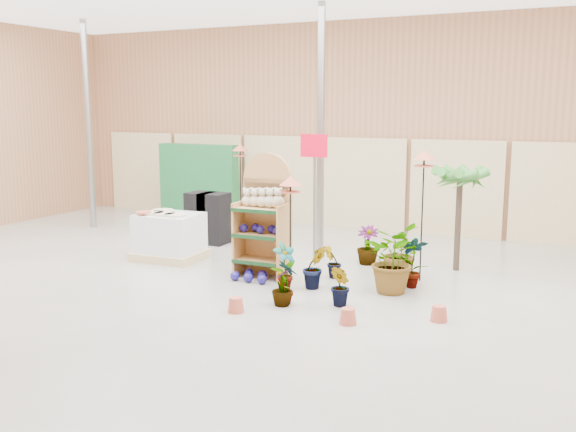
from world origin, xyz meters
name	(u,v)px	position (x,y,z in m)	size (l,w,h in m)	color
room	(252,139)	(0.00, 0.91, 2.21)	(15.20, 12.10, 4.70)	gray
display_shelf	(265,220)	(-0.12, 1.54, 0.90)	(0.84, 0.55, 1.96)	#AB7C47
teddy_bears	(264,199)	(-0.09, 1.45, 1.25)	(0.73, 0.20, 0.32)	#C1B79E
gazing_balls_shelf	(262,229)	(-0.12, 1.42, 0.77)	(0.72, 0.25, 0.14)	navy
gazing_balls_floor	(251,276)	(-0.15, 1.12, 0.07)	(0.63, 0.39, 0.15)	navy
pallet_stack	(170,236)	(-2.16, 1.77, 0.41)	(1.19, 1.01, 0.85)	tan
charcoal_planters	(208,218)	(-2.28, 3.21, 0.50)	(0.80, 0.50, 1.00)	black
trellis_stock	(199,183)	(-3.80, 5.20, 0.90)	(2.00, 0.30, 1.80)	#1A6131
offer_sign	(314,170)	(0.10, 2.98, 1.57)	(0.50, 0.08, 2.20)	gray
bird_table_front	(290,184)	(0.46, 1.25, 1.53)	(0.34, 0.34, 1.66)	black
bird_table_right	(424,160)	(2.21, 2.26, 1.89)	(0.34, 0.34, 2.03)	black
bird_table_back	(240,151)	(-2.17, 4.32, 1.76)	(0.34, 0.34, 1.90)	black
palm	(460,176)	(2.59, 3.18, 1.56)	(0.70, 0.70, 1.82)	#3D3026
potted_plant_0	(285,266)	(0.53, 0.92, 0.36)	(0.38, 0.26, 0.72)	#35802E
potted_plant_1	(315,267)	(0.90, 1.17, 0.33)	(0.36, 0.29, 0.66)	#35802E
potted_plant_2	(395,260)	(2.03, 1.45, 0.49)	(0.88, 0.76, 0.97)	#35802E
potted_plant_4	(413,262)	(2.20, 1.85, 0.40)	(0.42, 0.28, 0.79)	#35802E
potted_plant_5	(333,262)	(0.93, 1.82, 0.26)	(0.28, 0.23, 0.52)	#35802E
potted_plant_6	(397,252)	(1.83, 2.30, 0.42)	(0.75, 0.65, 0.83)	#35802E
potted_plant_7	(282,287)	(0.83, 0.22, 0.26)	(0.29, 0.29, 0.51)	#35802E
potted_plant_8	(287,282)	(0.86, 0.30, 0.32)	(0.33, 0.23, 0.63)	#35802E
potted_plant_9	(341,286)	(1.57, 0.51, 0.29)	(0.32, 0.26, 0.58)	#35802E
potted_plant_11	(368,245)	(1.13, 2.92, 0.33)	(0.37, 0.37, 0.66)	#35802E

